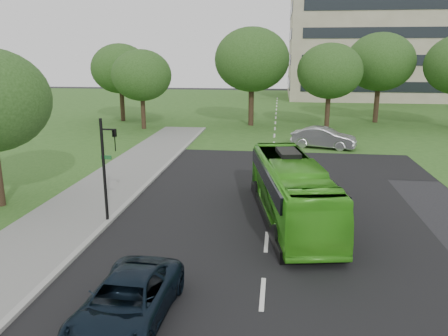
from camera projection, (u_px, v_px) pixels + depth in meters
The scene contains 12 objects.
ground at pixel (268, 224), 19.58m from camera, with size 160.00×160.00×0.00m, color black.
street_surfaces at pixel (271, 134), 41.46m from camera, with size 120.00×120.00×0.15m.
office_building at pixel (411, 23), 73.26m from camera, with size 40.10×20.10×25.00m.
tree_park_a at pixel (142, 75), 43.16m from camera, with size 5.92×5.92×7.87m.
tree_park_b at pixel (252, 60), 44.96m from camera, with size 7.72×7.72×10.12m.
tree_park_c at pixel (330, 71), 42.87m from camera, with size 6.39×6.39×8.49m.
tree_park_d at pixel (380, 62), 47.05m from camera, with size 7.32×7.32×9.68m.
tree_park_f at pixel (120, 69), 48.38m from camera, with size 6.41×6.41×8.56m.
bus at pixel (291, 190), 19.79m from camera, with size 2.36×10.10×2.81m, color green.
sedan at pixel (324, 138), 35.20m from camera, with size 1.77×5.08×1.67m, color #A6A6AB.
suv at pixel (127, 302), 12.17m from camera, with size 2.24×4.85×1.35m, color black.
traffic_light at pixel (107, 163), 19.02m from camera, with size 0.76×0.22×4.73m.
Camera 1 is at (0.32, -18.41, 7.36)m, focal length 35.00 mm.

